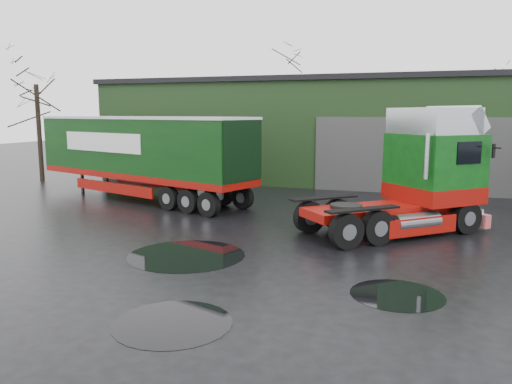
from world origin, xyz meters
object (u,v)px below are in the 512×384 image
(trailer_left, at_px, (140,158))
(tree_back_b, at_px, (482,119))
(tree_left, at_px, (38,112))
(warehouse, at_px, (365,129))
(hero_tractor, at_px, (389,171))
(tree_back_a, at_px, (286,107))

(trailer_left, height_order, tree_back_b, tree_back_b)
(tree_left, height_order, tree_back_b, tree_left)
(warehouse, height_order, trailer_left, warehouse)
(tree_back_b, bearing_deg, tree_left, -146.31)
(hero_tractor, bearing_deg, tree_back_b, 125.90)
(warehouse, bearing_deg, hero_tractor, -80.84)
(warehouse, distance_m, tree_back_a, 12.90)
(trailer_left, distance_m, tree_back_a, 22.18)
(tree_left, xyz_separation_m, tree_back_b, (27.00, 18.00, -0.50))
(trailer_left, distance_m, tree_back_b, 28.14)
(trailer_left, bearing_deg, hero_tractor, -86.66)
(tree_left, distance_m, tree_back_a, 21.10)
(warehouse, relative_size, trailer_left, 2.46)
(tree_back_b, bearing_deg, trailer_left, -128.54)
(tree_back_a, bearing_deg, tree_back_b, 0.00)
(hero_tractor, relative_size, trailer_left, 0.54)
(warehouse, height_order, hero_tractor, warehouse)
(trailer_left, bearing_deg, tree_back_b, -18.80)
(trailer_left, height_order, tree_back_a, tree_back_a)
(tree_back_a, bearing_deg, warehouse, -51.34)
(hero_tractor, distance_m, tree_back_a, 27.69)
(tree_back_a, distance_m, tree_back_b, 16.03)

